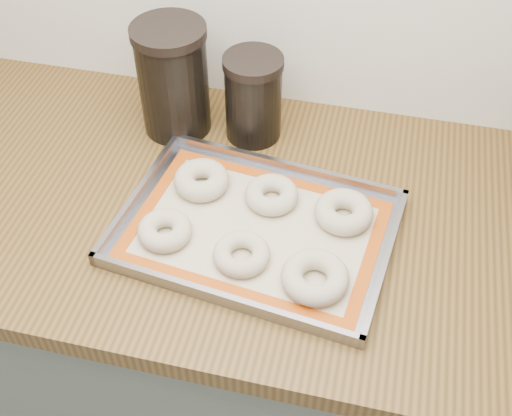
% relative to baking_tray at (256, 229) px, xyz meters
% --- Properties ---
extents(cabinet, '(3.00, 0.65, 0.86)m').
position_rel_baking_tray_xyz_m(cabinet, '(0.19, 0.06, -0.48)').
color(cabinet, '#5A6559').
rests_on(cabinet, floor).
extents(countertop, '(3.06, 0.68, 0.04)m').
position_rel_baking_tray_xyz_m(countertop, '(0.19, 0.06, -0.03)').
color(countertop, brown).
rests_on(countertop, cabinet).
extents(baking_tray, '(0.50, 0.38, 0.03)m').
position_rel_baking_tray_xyz_m(baking_tray, '(0.00, 0.00, 0.00)').
color(baking_tray, gray).
rests_on(baking_tray, countertop).
extents(baking_mat, '(0.45, 0.34, 0.00)m').
position_rel_baking_tray_xyz_m(baking_mat, '(0.00, 0.00, -0.00)').
color(baking_mat, '#C6B793').
rests_on(baking_mat, baking_tray).
extents(bagel_front_left, '(0.10, 0.10, 0.03)m').
position_rel_baking_tray_xyz_m(bagel_front_left, '(-0.15, -0.05, 0.01)').
color(bagel_front_left, beige).
rests_on(bagel_front_left, baking_mat).
extents(bagel_front_mid, '(0.10, 0.10, 0.03)m').
position_rel_baking_tray_xyz_m(bagel_front_mid, '(-0.01, -0.07, 0.01)').
color(bagel_front_mid, beige).
rests_on(bagel_front_mid, baking_mat).
extents(bagel_front_right, '(0.14, 0.14, 0.04)m').
position_rel_baking_tray_xyz_m(bagel_front_right, '(0.12, -0.09, 0.02)').
color(bagel_front_right, beige).
rests_on(bagel_front_right, baking_mat).
extents(bagel_back_left, '(0.11, 0.11, 0.04)m').
position_rel_baking_tray_xyz_m(bagel_back_left, '(-0.12, 0.08, 0.02)').
color(bagel_back_left, beige).
rests_on(bagel_back_left, baking_mat).
extents(bagel_back_mid, '(0.10, 0.10, 0.03)m').
position_rel_baking_tray_xyz_m(bagel_back_mid, '(0.01, 0.07, 0.01)').
color(bagel_back_mid, beige).
rests_on(bagel_back_mid, baking_mat).
extents(bagel_back_right, '(0.11, 0.11, 0.04)m').
position_rel_baking_tray_xyz_m(bagel_back_right, '(0.14, 0.06, 0.02)').
color(bagel_back_right, beige).
rests_on(bagel_back_right, baking_mat).
extents(canister_left, '(0.14, 0.14, 0.23)m').
position_rel_baking_tray_xyz_m(canister_left, '(-0.22, 0.25, 0.11)').
color(canister_left, black).
rests_on(canister_left, countertop).
extents(canister_mid, '(0.11, 0.11, 0.18)m').
position_rel_baking_tray_xyz_m(canister_mid, '(-0.07, 0.26, 0.08)').
color(canister_mid, black).
rests_on(canister_mid, countertop).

